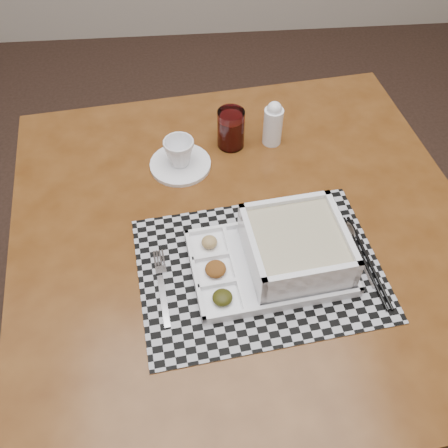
% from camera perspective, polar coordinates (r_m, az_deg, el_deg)
% --- Properties ---
extents(dining_table, '(1.14, 1.14, 0.77)m').
position_cam_1_polar(dining_table, '(1.16, 2.37, -2.99)').
color(dining_table, '#4B260D').
rests_on(dining_table, ground).
extents(placemat, '(0.53, 0.42, 0.00)m').
position_cam_1_polar(placemat, '(1.04, 4.07, -5.11)').
color(placemat, '#A5A5AD').
rests_on(placemat, dining_table).
extents(serving_tray, '(0.34, 0.26, 0.09)m').
position_cam_1_polar(serving_tray, '(1.02, 7.39, -3.16)').
color(serving_tray, white).
rests_on(serving_tray, placemat).
extents(fork, '(0.04, 0.19, 0.00)m').
position_cam_1_polar(fork, '(1.02, -6.97, -6.93)').
color(fork, silver).
rests_on(fork, placemat).
extents(spoon, '(0.04, 0.18, 0.01)m').
position_cam_1_polar(spoon, '(1.11, 14.22, -1.27)').
color(spoon, silver).
rests_on(spoon, placemat).
extents(chopsticks, '(0.05, 0.24, 0.01)m').
position_cam_1_polar(chopsticks, '(1.08, 15.97, -4.06)').
color(chopsticks, black).
rests_on(chopsticks, placemat).
extents(saucer, '(0.15, 0.15, 0.01)m').
position_cam_1_polar(saucer, '(1.24, -5.01, 6.81)').
color(saucer, white).
rests_on(saucer, dining_table).
extents(cup, '(0.09, 0.09, 0.07)m').
position_cam_1_polar(cup, '(1.21, -5.13, 8.17)').
color(cup, white).
rests_on(cup, saucer).
extents(juice_glass, '(0.07, 0.07, 0.10)m').
position_cam_1_polar(juice_glass, '(1.26, 0.79, 10.69)').
color(juice_glass, white).
rests_on(juice_glass, dining_table).
extents(creamer_bottle, '(0.05, 0.05, 0.12)m').
position_cam_1_polar(creamer_bottle, '(1.27, 5.63, 11.36)').
color(creamer_bottle, white).
rests_on(creamer_bottle, dining_table).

